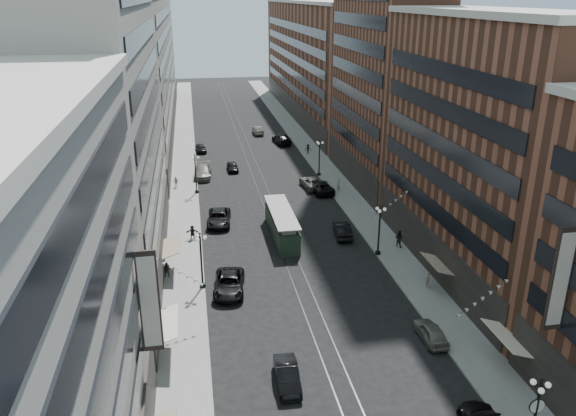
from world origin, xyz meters
TOP-DOWN VIEW (x-y plane):
  - ground at (0.00, 60.00)m, footprint 220.00×220.00m
  - sidewalk_west at (-11.00, 70.00)m, footprint 4.00×180.00m
  - sidewalk_east at (11.00, 70.00)m, footprint 4.00×180.00m
  - rail_west at (-0.70, 70.00)m, footprint 0.12×180.00m
  - rail_east at (0.70, 70.00)m, footprint 0.12×180.00m
  - building_west_near at (-17.00, 0.00)m, footprint 8.00×30.00m
  - building_west_mid at (-17.00, 33.00)m, footprint 8.00×36.00m
  - building_west_far at (-17.00, 96.00)m, footprint 8.00×90.00m
  - building_east_mid at (17.00, 28.00)m, footprint 8.00×30.00m
  - building_east_tower at (17.00, 56.00)m, footprint 8.00×26.00m
  - building_east_far at (17.00, 105.00)m, footprint 8.00×72.00m
  - lamppost_sw_far at (-9.20, 28.00)m, footprint 1.03×1.14m
  - lamppost_sw_mid at (-9.20, 55.00)m, footprint 1.03×1.14m
  - lamppost_se_near at (9.20, 4.00)m, footprint 1.08×1.14m
  - lamppost_se_far at (9.20, 32.00)m, footprint 1.03×1.14m
  - lamppost_se_mid at (9.20, 60.00)m, footprint 1.03×1.14m
  - streetcar at (0.00, 38.56)m, footprint 2.47×11.18m
  - car_2 at (-6.80, 26.92)m, footprint 3.41×6.18m
  - car_4 at (8.40, 16.43)m, footprint 1.72×4.22m
  - car_5 at (-3.75, 13.03)m, footprint 1.72×4.51m
  - pedestrian_2 at (-12.50, 30.53)m, footprint 0.82×0.55m
  - pedestrian_4 at (11.48, 24.36)m, footprint 0.69×0.99m
  - car_7 at (-6.80, 43.44)m, footprint 3.26×6.06m
  - car_8 at (-8.15, 62.31)m, footprint 2.94×6.30m
  - car_9 at (-8.05, 76.97)m, footprint 2.05×4.26m
  - car_10 at (6.80, 37.44)m, footprint 2.28×4.99m
  - car_11 at (7.02, 54.79)m, footprint 3.13×5.97m
  - car_12 at (6.80, 80.39)m, footprint 3.23×6.40m
  - car_13 at (-3.48, 64.83)m, footprint 1.70×4.06m
  - car_14 at (3.37, 88.54)m, footprint 1.82×4.74m
  - pedestrian_5 at (-9.97, 39.32)m, footprint 1.51×0.60m
  - pedestrian_6 at (-11.99, 57.85)m, footprint 0.90×0.41m
  - pedestrian_7 at (11.99, 33.40)m, footprint 1.02×1.02m
  - pedestrian_8 at (10.18, 52.22)m, footprint 0.79×0.74m
  - pedestrian_9 at (10.01, 72.12)m, footprint 1.10×0.50m
  - car_extra_0 at (7.84, 52.63)m, footprint 2.92×5.82m

SIDE VIEW (x-z plane):
  - ground at x=0.00m, z-range 0.00..0.00m
  - rail_west at x=-0.70m, z-range 0.00..0.02m
  - rail_east at x=0.70m, z-range 0.00..0.02m
  - sidewalk_west at x=-11.00m, z-range 0.00..0.15m
  - sidewalk_east at x=11.00m, z-range 0.00..0.15m
  - car_13 at x=-3.48m, z-range 0.00..1.37m
  - car_9 at x=-8.05m, z-range 0.00..1.40m
  - car_4 at x=8.40m, z-range 0.00..1.43m
  - car_5 at x=-3.75m, z-range 0.00..1.47m
  - car_14 at x=3.37m, z-range 0.00..1.54m
  - car_extra_0 at x=7.84m, z-range 0.00..1.58m
  - car_10 at x=6.80m, z-range 0.00..1.59m
  - car_11 at x=7.02m, z-range 0.00..1.60m
  - car_7 at x=-6.80m, z-range 0.00..1.62m
  - car_2 at x=-6.80m, z-range 0.00..1.64m
  - car_8 at x=-8.15m, z-range 0.00..1.78m
  - car_12 at x=6.80m, z-range 0.00..1.78m
  - pedestrian_6 at x=-11.99m, z-range 0.15..1.68m
  - pedestrian_4 at x=11.48m, z-range 0.15..1.70m
  - pedestrian_2 at x=-12.50m, z-range 0.15..1.70m
  - pedestrian_5 at x=-9.97m, z-range 0.15..1.73m
  - pedestrian_9 at x=10.01m, z-range 0.15..1.82m
  - pedestrian_8 at x=10.18m, z-range 0.15..1.96m
  - pedestrian_7 at x=11.99m, z-range 0.15..2.07m
  - streetcar at x=0.00m, z-range -0.12..2.97m
  - lamppost_sw_far at x=-9.20m, z-range 0.34..5.86m
  - lamppost_sw_mid at x=-9.20m, z-range 0.34..5.86m
  - lamppost_se_far at x=9.20m, z-range 0.34..5.86m
  - lamppost_se_mid at x=9.20m, z-range 0.34..5.86m
  - lamppost_se_near at x=9.20m, z-range 0.46..5.98m
  - building_west_near at x=-17.00m, z-range 0.00..22.00m
  - building_east_mid at x=17.00m, z-range 0.00..24.00m
  - building_east_far at x=17.00m, z-range 0.00..24.00m
  - building_west_far at x=-17.00m, z-range 0.00..26.00m
  - building_west_mid at x=-17.00m, z-range 0.00..28.00m
  - building_east_tower at x=17.00m, z-range 0.00..42.00m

